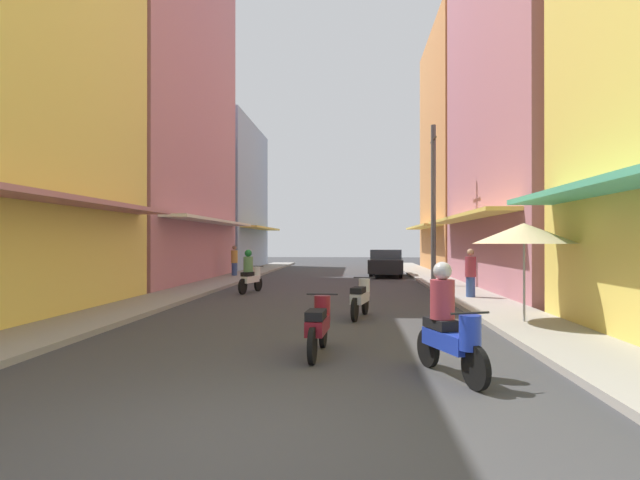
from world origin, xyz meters
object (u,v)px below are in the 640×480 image
Objects in this scene: motorbike_white at (250,274)px; motorbike_maroon at (319,324)px; motorbike_silver at (361,297)px; parked_car at (386,263)px; motorbike_blue at (449,326)px; pedestrian_far at (234,262)px; vendor_umbrella at (524,233)px; pedestrian_crossing at (471,275)px; utility_pole at (433,205)px.

motorbike_white is 0.98× the size of motorbike_maroon.
parked_car is (1.51, 14.90, 0.24)m from motorbike_silver.
motorbike_blue is 5.55m from motorbike_silver.
motorbike_white is 0.99× the size of motorbike_silver.
pedestrian_far is at bearing 107.82° from motorbike_maroon.
motorbike_white is 8.01m from pedestrian_far.
motorbike_blue is at bearing -90.99° from parked_car.
pedestrian_crossing is at bearing 90.66° from vendor_umbrella.
pedestrian_far is 1.02× the size of pedestrian_crossing.
utility_pole is at bearing -28.84° from pedestrian_far.
motorbike_maroon is 19.18m from parked_car.
motorbike_silver is (-1.16, 5.42, -0.20)m from motorbike_blue.
pedestrian_far is at bearing 124.36° from vendor_umbrella.
motorbike_maroon is at bearing 146.07° from motorbike_blue.
motorbike_silver is at bearing 80.03° from motorbike_maroon.
utility_pole reaches higher than vendor_umbrella.
utility_pole is at bearing 19.54° from motorbike_white.
motorbike_maroon is 9.06m from pedestrian_crossing.
pedestrian_far reaches higher than motorbike_blue.
motorbike_maroon is at bearing -96.70° from parked_car.
utility_pole reaches higher than motorbike_maroon.
motorbike_blue is 12.32m from motorbike_white.
motorbike_blue is at bearing -97.69° from utility_pole.
parked_car is at bearing 84.22° from motorbike_silver.
motorbike_white is at bearing -72.33° from pedestrian_far.
pedestrian_far is (-5.65, 17.57, 0.33)m from motorbike_maroon.
utility_pole is at bearing 73.26° from motorbike_maroon.
utility_pole is (3.73, 12.41, 2.86)m from motorbike_maroon.
motorbike_white is 0.78× the size of vendor_umbrella.
motorbike_maroon is 1.01× the size of motorbike_silver.
pedestrian_crossing is (9.88, -9.57, -0.02)m from pedestrian_far.
motorbike_maroon is (-1.89, 1.27, -0.20)m from motorbike_blue.
motorbike_silver is 0.79× the size of vendor_umbrella.
motorbike_white is at bearing 137.41° from vendor_umbrella.
motorbike_maroon is at bearing -72.18° from pedestrian_far.
motorbike_white is (-5.10, 11.21, 0.00)m from motorbike_blue.
motorbike_white is at bearing 107.93° from motorbike_maroon.
pedestrian_crossing reaches higher than motorbike_blue.
vendor_umbrella is at bearing -82.71° from parked_car.
utility_pole is at bearing 96.41° from pedestrian_crossing.
parked_car is (5.46, 9.11, 0.04)m from motorbike_white.
motorbike_silver is 4.03m from vendor_umbrella.
pedestrian_crossing is at bearing -44.09° from pedestrian_far.
utility_pole reaches higher than pedestrian_far.
motorbike_maroon is 1.10× the size of pedestrian_crossing.
vendor_umbrella is (0.06, -4.96, 1.22)m from pedestrian_crossing.
motorbike_silver is 9.24m from utility_pole.
parked_car is (0.35, 20.32, 0.04)m from motorbike_blue.
motorbike_white is at bearing -160.46° from utility_pole.
motorbike_silver is 14.97m from parked_car.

